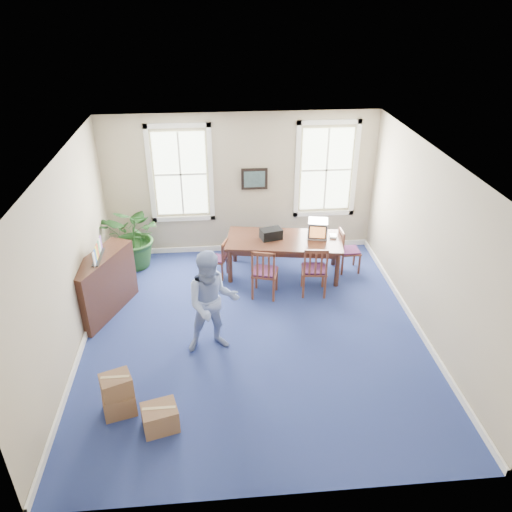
{
  "coord_description": "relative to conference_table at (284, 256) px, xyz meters",
  "views": [
    {
      "loc": [
        -0.6,
        -7.16,
        5.54
      ],
      "look_at": [
        0.1,
        0.6,
        1.25
      ],
      "focal_mm": 35.0,
      "sensor_mm": 36.0,
      "label": 1
    }
  ],
  "objects": [
    {
      "name": "wall_left",
      "position": [
        -3.83,
        -2.06,
        1.19
      ],
      "size": [
        0.0,
        6.5,
        6.5
      ],
      "primitive_type": "plane",
      "rotation": [
        1.57,
        0.0,
        1.57
      ],
      "color": "tan",
      "rests_on": "ground"
    },
    {
      "name": "chair_near_right",
      "position": [
        0.49,
        -0.82,
        0.14
      ],
      "size": [
        0.55,
        0.55,
        1.09
      ],
      "primitive_type": null,
      "rotation": [
        0.0,
        0.0,
        3.02
      ],
      "color": "brown",
      "rests_on": "ground"
    },
    {
      "name": "ceiling",
      "position": [
        -0.83,
        -2.06,
        2.79
      ],
      "size": [
        6.5,
        6.5,
        0.0
      ],
      "primitive_type": "plane",
      "rotation": [
        3.14,
        0.0,
        0.0
      ],
      "color": "white",
      "rests_on": "ground"
    },
    {
      "name": "brochure_rack",
      "position": [
        -3.55,
        -1.13,
        0.99
      ],
      "size": [
        0.37,
        0.64,
        0.29
      ],
      "primitive_type": null,
      "rotation": [
        0.0,
        0.0,
        0.42
      ],
      "color": "#99999E",
      "rests_on": "credenza"
    },
    {
      "name": "chair_end_left",
      "position": [
        -1.42,
        0.0,
        0.01
      ],
      "size": [
        0.49,
        0.49,
        0.85
      ],
      "primitive_type": null,
      "rotation": [
        0.0,
        0.0,
        -1.93
      ],
      "color": "brown",
      "rests_on": "ground"
    },
    {
      "name": "wall_front",
      "position": [
        -0.83,
        -5.31,
        1.19
      ],
      "size": [
        6.5,
        0.0,
        6.5
      ],
      "primitive_type": "plane",
      "rotation": [
        -1.57,
        0.0,
        0.0
      ],
      "color": "tan",
      "rests_on": "ground"
    },
    {
      "name": "game_console",
      "position": [
        1.04,
        0.0,
        0.43
      ],
      "size": [
        0.17,
        0.2,
        0.05
      ],
      "primitive_type": "cube",
      "rotation": [
        0.0,
        0.0,
        -0.18
      ],
      "color": "white",
      "rests_on": "conference_table"
    },
    {
      "name": "crt_tv",
      "position": [
        0.71,
        0.05,
        0.59
      ],
      "size": [
        0.49,
        0.52,
        0.37
      ],
      "primitive_type": null,
      "rotation": [
        0.0,
        0.0,
        -0.21
      ],
      "color": "#B7B7BC",
      "rests_on": "conference_table"
    },
    {
      "name": "conference_table",
      "position": [
        0.0,
        0.0,
        0.0
      ],
      "size": [
        2.55,
        1.46,
        0.82
      ],
      "primitive_type": null,
      "rotation": [
        0.0,
        0.0,
        -0.16
      ],
      "color": "#462519",
      "rests_on": "ground"
    },
    {
      "name": "potted_plant",
      "position": [
        -3.16,
        0.6,
        0.33
      ],
      "size": [
        1.68,
        1.6,
        1.48
      ],
      "primitive_type": "imported",
      "rotation": [
        0.0,
        0.0,
        -0.42
      ],
      "color": "#204C1D",
      "rests_on": "ground"
    },
    {
      "name": "window_left",
      "position": [
        -2.13,
        1.17,
        1.49
      ],
      "size": [
        1.4,
        0.12,
        2.2
      ],
      "primitive_type": null,
      "color": "white",
      "rests_on": "ground"
    },
    {
      "name": "credenza",
      "position": [
        -3.58,
        -1.13,
        0.22
      ],
      "size": [
        1.07,
        1.65,
        1.26
      ],
      "primitive_type": "cube",
      "rotation": [
        0.0,
        0.0,
        -0.42
      ],
      "color": "#462519",
      "rests_on": "ground"
    },
    {
      "name": "baseboard_back",
      "position": [
        -0.83,
        1.16,
        -0.35
      ],
      "size": [
        6.0,
        0.04,
        0.12
      ],
      "primitive_type": "cube",
      "color": "white",
      "rests_on": "ground"
    },
    {
      "name": "wall_right",
      "position": [
        2.17,
        -2.06,
        1.19
      ],
      "size": [
        0.0,
        6.5,
        6.5
      ],
      "primitive_type": "plane",
      "rotation": [
        1.57,
        0.0,
        -1.57
      ],
      "color": "tan",
      "rests_on": "ground"
    },
    {
      "name": "window_right",
      "position": [
        1.07,
        1.17,
        1.49
      ],
      "size": [
        1.4,
        0.12,
        2.2
      ],
      "primitive_type": null,
      "color": "white",
      "rests_on": "ground"
    },
    {
      "name": "man",
      "position": [
        -1.53,
        -2.39,
        0.52
      ],
      "size": [
        0.98,
        0.8,
        1.85
      ],
      "primitive_type": "imported",
      "rotation": [
        0.0,
        0.0,
        0.12
      ],
      "color": "#8599CF",
      "rests_on": "ground"
    },
    {
      "name": "floor",
      "position": [
        -0.83,
        -2.06,
        -0.41
      ],
      "size": [
        6.5,
        6.5,
        0.0
      ],
      "primitive_type": "plane",
      "color": "navy",
      "rests_on": "ground"
    },
    {
      "name": "chair_near_left",
      "position": [
        -0.49,
        -0.82,
        0.13
      ],
      "size": [
        0.6,
        0.6,
        1.08
      ],
      "primitive_type": null,
      "rotation": [
        0.0,
        0.0,
        2.87
      ],
      "color": "brown",
      "rests_on": "ground"
    },
    {
      "name": "wall_back",
      "position": [
        -0.83,
        1.19,
        1.19
      ],
      "size": [
        6.5,
        0.0,
        6.5
      ],
      "primitive_type": "plane",
      "rotation": [
        1.57,
        0.0,
        0.0
      ],
      "color": "tan",
      "rests_on": "ground"
    },
    {
      "name": "baseboard_right",
      "position": [
        2.14,
        -2.06,
        -0.35
      ],
      "size": [
        0.04,
        6.5,
        0.12
      ],
      "primitive_type": "cube",
      "color": "white",
      "rests_on": "ground"
    },
    {
      "name": "wall_picture",
      "position": [
        -0.53,
        1.14,
        1.34
      ],
      "size": [
        0.58,
        0.06,
        0.48
      ],
      "primitive_type": null,
      "color": "black",
      "rests_on": "ground"
    },
    {
      "name": "chair_end_right",
      "position": [
        1.42,
        0.0,
        0.07
      ],
      "size": [
        0.45,
        0.45,
        0.97
      ],
      "primitive_type": null,
      "rotation": [
        0.0,
        0.0,
        1.6
      ],
      "color": "brown",
      "rests_on": "ground"
    },
    {
      "name": "baseboard_left",
      "position": [
        -3.8,
        -2.06,
        -0.35
      ],
      "size": [
        0.04,
        6.5,
        0.12
      ],
      "primitive_type": "cube",
      "color": "white",
      "rests_on": "ground"
    },
    {
      "name": "cardboard_boxes",
      "position": [
        -2.75,
        -3.66,
        -0.06
      ],
      "size": [
        1.52,
        1.52,
        0.7
      ],
      "primitive_type": null,
      "rotation": [
        0.0,
        0.0,
        0.28
      ],
      "color": "#876042",
      "rests_on": "ground"
    },
    {
      "name": "equipment_bag",
      "position": [
        -0.27,
        0.05,
        0.52
      ],
      "size": [
        0.49,
        0.39,
        0.22
      ],
      "primitive_type": "cube",
      "rotation": [
        0.0,
        0.0,
        0.27
      ],
      "color": "black",
      "rests_on": "conference_table"
    }
  ]
}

